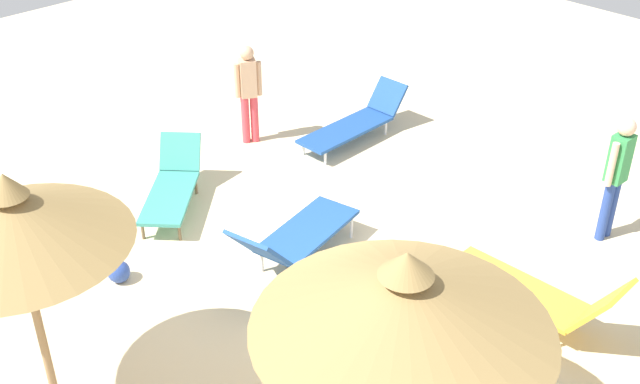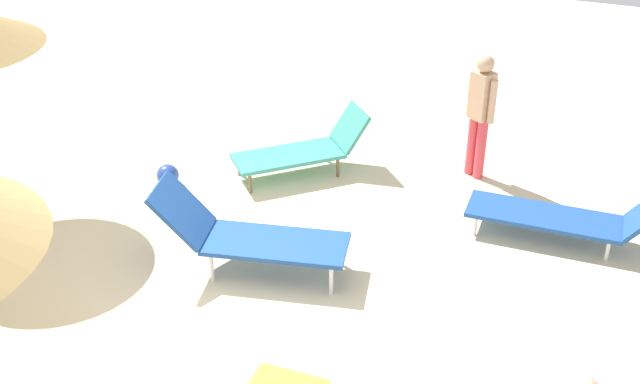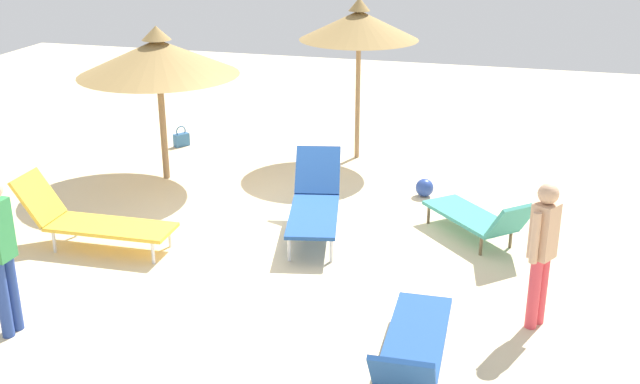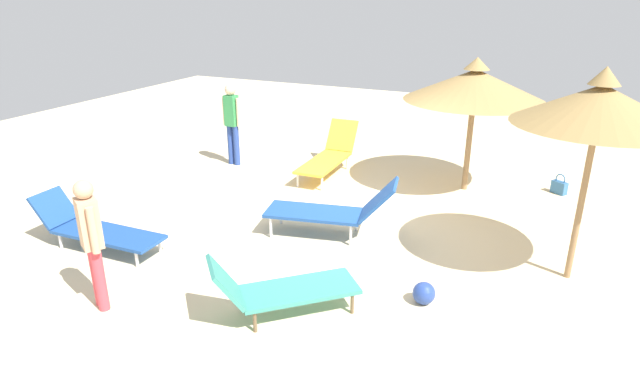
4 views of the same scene
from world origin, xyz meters
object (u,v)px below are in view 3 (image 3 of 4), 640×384
object	(u,v)px
lounge_chair_near_left	(90,219)
person_standing_far_right	(0,247)
lounge_chair_front	(315,201)
handbag	(181,139)
lounge_chair_far_left	(413,345)
lounge_chair_center	(480,217)
beach_ball	(425,188)
parasol_umbrella_near_right	(158,57)
parasol_umbrella_edge	(359,25)
person_standing_back	(542,247)

from	to	relation	value
lounge_chair_near_left	person_standing_far_right	size ratio (longest dim) A/B	1.18
lounge_chair_front	handbag	xyz separation A→B (m)	(-3.16, -3.48, -0.32)
lounge_chair_far_left	lounge_chair_center	bearing A→B (deg)	173.39
lounge_chair_center	beach_ball	size ratio (longest dim) A/B	5.91
parasol_umbrella_near_right	handbag	size ratio (longest dim) A/B	6.52
parasol_umbrella_edge	person_standing_far_right	size ratio (longest dim) A/B	1.59
person_standing_back	handbag	world-z (taller)	person_standing_back
lounge_chair_far_left	handbag	bearing A→B (deg)	-139.57
parasol_umbrella_edge	lounge_chair_far_left	world-z (taller)	parasol_umbrella_edge
lounge_chair_far_left	lounge_chair_center	xyz separation A→B (m)	(-3.35, 0.39, 0.04)
lounge_chair_far_left	person_standing_far_right	size ratio (longest dim) A/B	1.18
person_standing_far_right	parasol_umbrella_edge	bearing A→B (deg)	161.68
parasol_umbrella_edge	parasol_umbrella_near_right	world-z (taller)	parasol_umbrella_edge
lounge_chair_far_left	handbag	xyz separation A→B (m)	(-6.25, -5.32, -0.19)
parasol_umbrella_edge	person_standing_back	bearing A→B (deg)	31.39
parasol_umbrella_near_right	lounge_chair_near_left	distance (m)	3.21
parasol_umbrella_near_right	beach_ball	xyz separation A→B (m)	(-0.28, 4.26, -1.88)
lounge_chair_center	handbag	distance (m)	6.41
lounge_chair_near_left	lounge_chair_front	xyz separation A→B (m)	(-1.28, 2.73, 0.05)
lounge_chair_far_left	lounge_chair_near_left	size ratio (longest dim) A/B	1.00
person_standing_back	beach_ball	bearing A→B (deg)	-154.33
lounge_chair_front	beach_ball	xyz separation A→B (m)	(-1.76, 1.29, -0.32)
parasol_umbrella_edge	lounge_chair_front	xyz separation A→B (m)	(3.37, 0.16, -1.89)
handbag	beach_ball	world-z (taller)	handbag
parasol_umbrella_near_right	beach_ball	bearing A→B (deg)	93.72
person_standing_back	beach_ball	world-z (taller)	person_standing_back
parasol_umbrella_near_right	person_standing_far_right	bearing A→B (deg)	6.51
lounge_chair_center	lounge_chair_near_left	world-z (taller)	lounge_chair_near_left
handbag	lounge_chair_center	bearing A→B (deg)	63.07
parasol_umbrella_near_right	person_standing_far_right	xyz separation A→B (m)	(4.92, 0.56, -1.00)
parasol_umbrella_near_right	person_standing_far_right	size ratio (longest dim) A/B	1.45
parasol_umbrella_edge	beach_ball	world-z (taller)	parasol_umbrella_edge
parasol_umbrella_edge	beach_ball	xyz separation A→B (m)	(1.61, 1.44, -2.21)
lounge_chair_far_left	beach_ball	world-z (taller)	lounge_chair_far_left
parasol_umbrella_edge	handbag	bearing A→B (deg)	-86.35
parasol_umbrella_edge	lounge_chair_center	world-z (taller)	parasol_umbrella_edge
lounge_chair_far_left	lounge_chair_front	world-z (taller)	lounge_chair_front
lounge_chair_front	person_standing_back	world-z (taller)	person_standing_back
parasol_umbrella_near_right	person_standing_back	xyz separation A→B (m)	(3.29, 5.98, -1.09)
parasol_umbrella_edge	lounge_chair_center	size ratio (longest dim) A/B	1.68
lounge_chair_front	beach_ball	world-z (taller)	lounge_chair_front
person_standing_back	person_standing_far_right	world-z (taller)	person_standing_far_right
parasol_umbrella_edge	lounge_chair_far_left	distance (m)	7.06
parasol_umbrella_edge	parasol_umbrella_near_right	bearing A→B (deg)	-56.15
lounge_chair_center	person_standing_far_right	bearing A→B (deg)	-51.51
parasol_umbrella_edge	parasol_umbrella_near_right	distance (m)	3.41
parasol_umbrella_near_right	beach_ball	world-z (taller)	parasol_umbrella_near_right
parasol_umbrella_near_right	lounge_chair_near_left	xyz separation A→B (m)	(2.77, 0.25, -1.61)
lounge_chair_far_left	lounge_chair_near_left	bearing A→B (deg)	-111.54
parasol_umbrella_near_right	person_standing_far_right	world-z (taller)	parasol_umbrella_near_right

